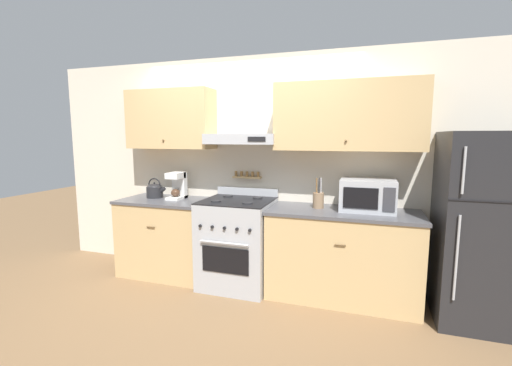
# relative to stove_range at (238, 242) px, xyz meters

# --- Properties ---
(ground_plane) EXTENTS (16.00, 16.00, 0.00)m
(ground_plane) POSITION_rel_stove_range_xyz_m (-0.00, -0.30, -0.48)
(ground_plane) COLOR brown
(wall_back) EXTENTS (5.20, 0.46, 2.55)m
(wall_back) POSITION_rel_stove_range_xyz_m (0.09, 0.32, 1.00)
(wall_back) COLOR beige
(wall_back) RESTS_ON ground_plane
(counter_left) EXTENTS (1.08, 0.66, 0.91)m
(counter_left) POSITION_rel_stove_range_xyz_m (-0.91, 0.04, -0.03)
(counter_left) COLOR tan
(counter_left) RESTS_ON ground_plane
(counter_right) EXTENTS (1.50, 0.66, 0.91)m
(counter_right) POSITION_rel_stove_range_xyz_m (1.12, 0.04, -0.03)
(counter_right) COLOR tan
(counter_right) RESTS_ON ground_plane
(stove_range) EXTENTS (0.75, 0.73, 1.05)m
(stove_range) POSITION_rel_stove_range_xyz_m (0.00, 0.00, 0.00)
(stove_range) COLOR #ADAFB5
(stove_range) RESTS_ON ground_plane
(refrigerator) EXTENTS (0.75, 0.76, 1.69)m
(refrigerator) POSITION_rel_stove_range_xyz_m (2.33, -0.02, 0.36)
(refrigerator) COLOR #232326
(refrigerator) RESTS_ON ground_plane
(tea_kettle) EXTENTS (0.25, 0.20, 0.24)m
(tea_kettle) POSITION_rel_stove_range_xyz_m (-1.11, 0.10, 0.52)
(tea_kettle) COLOR #232326
(tea_kettle) RESTS_ON counter_left
(coffee_maker) EXTENTS (0.16, 0.24, 0.32)m
(coffee_maker) POSITION_rel_stove_range_xyz_m (-0.81, 0.13, 0.59)
(coffee_maker) COLOR white
(coffee_maker) RESTS_ON counter_left
(microwave) EXTENTS (0.53, 0.39, 0.31)m
(microwave) POSITION_rel_stove_range_xyz_m (1.35, 0.11, 0.58)
(microwave) COLOR #ADAFB5
(microwave) RESTS_ON counter_right
(utensil_crock) EXTENTS (0.11, 0.11, 0.31)m
(utensil_crock) POSITION_rel_stove_range_xyz_m (0.86, 0.10, 0.51)
(utensil_crock) COLOR #8E7051
(utensil_crock) RESTS_ON counter_right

